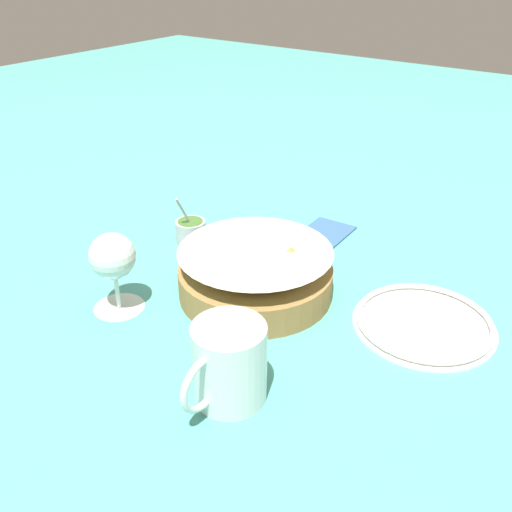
# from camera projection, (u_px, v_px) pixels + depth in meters

# --- Properties ---
(ground_plane) EXTENTS (4.00, 4.00, 0.00)m
(ground_plane) POSITION_uv_depth(u_px,v_px,m) (238.00, 287.00, 0.95)
(ground_plane) COLOR teal
(food_basket) EXTENTS (0.25, 0.25, 0.09)m
(food_basket) POSITION_uv_depth(u_px,v_px,m) (256.00, 274.00, 0.92)
(food_basket) COLOR olive
(food_basket) RESTS_ON ground_plane
(sauce_cup) EXTENTS (0.06, 0.06, 0.10)m
(sauce_cup) POSITION_uv_depth(u_px,v_px,m) (191.00, 230.00, 1.08)
(sauce_cup) COLOR #B7B7BC
(sauce_cup) RESTS_ON ground_plane
(wine_glass) EXTENTS (0.08, 0.08, 0.13)m
(wine_glass) POSITION_uv_depth(u_px,v_px,m) (113.00, 259.00, 0.85)
(wine_glass) COLOR silver
(wine_glass) RESTS_ON ground_plane
(beer_mug) EXTENTS (0.13, 0.09, 0.11)m
(beer_mug) POSITION_uv_depth(u_px,v_px,m) (229.00, 366.00, 0.70)
(beer_mug) COLOR silver
(beer_mug) RESTS_ON ground_plane
(side_plate) EXTENTS (0.21, 0.21, 0.01)m
(side_plate) POSITION_uv_depth(u_px,v_px,m) (424.00, 323.00, 0.85)
(side_plate) COLOR white
(side_plate) RESTS_ON ground_plane
(napkin) EXTENTS (0.14, 0.09, 0.01)m
(napkin) POSITION_uv_depth(u_px,v_px,m) (322.00, 235.00, 1.11)
(napkin) COLOR #38608E
(napkin) RESTS_ON ground_plane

